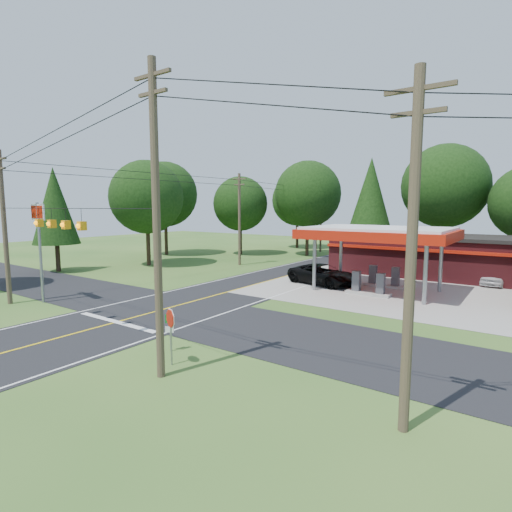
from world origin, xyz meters
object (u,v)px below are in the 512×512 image
Objects in this scene: suv_car at (323,275)px; big_stop_sign at (39,229)px; sedan_car at (494,276)px; gas_canopy at (378,235)px; octagonal_stop_sign at (170,323)px.

big_stop_sign is at bearing 156.26° from suv_car.
big_stop_sign reaches higher than sedan_car.
suv_car is at bearing 52.96° from big_stop_sign.
gas_canopy is 4.50× the size of octagonal_stop_sign.
gas_canopy is 1.78× the size of suv_car.
suv_car is at bearing -142.40° from sedan_car.
sedan_car is 0.62× the size of big_stop_sign.
big_stop_sign is (-24.12, -24.58, 4.23)m from sedan_car.
suv_car is 1.44× the size of sedan_car.
sedan_car is 1.76× the size of octagonal_stop_sign.
octagonal_stop_sign is at bearing -9.23° from big_stop_sign.
gas_canopy is at bearing -128.66° from sedan_car.
octagonal_stop_sign is (-2.00, -19.01, -2.52)m from gas_canopy.
octagonal_stop_sign is at bearing -105.65° from sedan_car.
octagonal_stop_sign reaches higher than suv_car.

